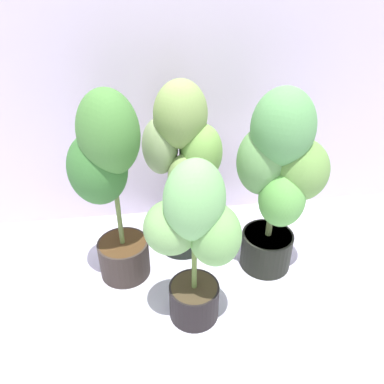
{
  "coord_description": "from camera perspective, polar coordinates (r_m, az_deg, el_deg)",
  "views": [
    {
      "loc": [
        -0.16,
        -0.87,
        1.21
      ],
      "look_at": [
        0.01,
        0.36,
        0.43
      ],
      "focal_mm": 35.02,
      "sensor_mm": 36.0,
      "label": 1
    }
  ],
  "objects": [
    {
      "name": "mylar_back_wall",
      "position": [
        1.75,
        -2.93,
        25.26
      ],
      "size": [
        3.2,
        0.01,
        2.0
      ],
      "primitive_type": "cube",
      "color": "silver",
      "rests_on": "ground"
    },
    {
      "name": "potted_plant_back_left",
      "position": [
        1.47,
        -12.64,
        2.43
      ],
      "size": [
        0.38,
        0.34,
        0.84
      ],
      "color": "#322924",
      "rests_on": "ground"
    },
    {
      "name": "ground_plane",
      "position": [
        1.5,
        1.48,
        -21.61
      ],
      "size": [
        8.0,
        8.0,
        0.0
      ],
      "primitive_type": "plane",
      "color": "silver",
      "rests_on": "ground"
    },
    {
      "name": "potted_plant_back_center",
      "position": [
        1.62,
        -1.5,
        3.93
      ],
      "size": [
        0.38,
        0.27,
        0.82
      ],
      "color": "black",
      "rests_on": "ground"
    },
    {
      "name": "potted_plant_center",
      "position": [
        1.29,
        0.37,
        -6.45
      ],
      "size": [
        0.39,
        0.31,
        0.69
      ],
      "color": "black",
      "rests_on": "ground"
    },
    {
      "name": "potted_plant_back_right",
      "position": [
        1.53,
        13.13,
        2.54
      ],
      "size": [
        0.41,
        0.32,
        0.83
      ],
      "color": "black",
      "rests_on": "ground"
    }
  ]
}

